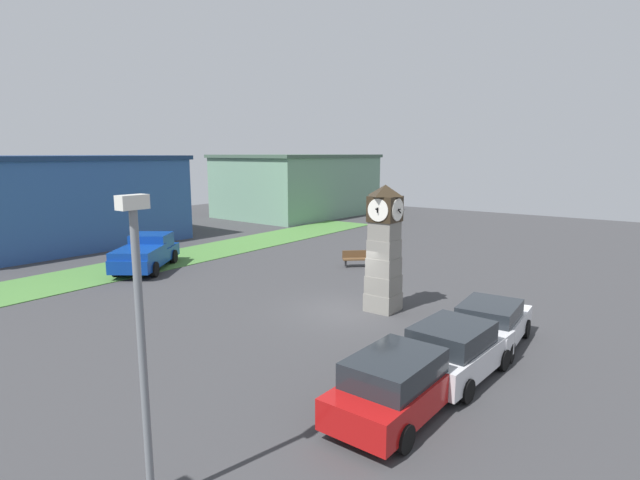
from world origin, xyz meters
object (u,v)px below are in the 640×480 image
clock_tower (384,250)px  car_near_tower (455,350)px  bollard_mid_row (459,316)px  bollard_near_tower (476,325)px  street_lamp_near_road (141,332)px  pickup_truck (146,253)px  bench (357,257)px  car_navy_sedan (399,384)px  car_by_building (491,323)px

clock_tower → car_near_tower: 6.49m
bollard_mid_row → bollard_near_tower: bearing=-134.6°
bollard_near_tower → street_lamp_near_road: size_ratio=0.19×
bollard_mid_row → street_lamp_near_road: 12.77m
pickup_truck → bollard_near_tower: bearing=-89.2°
bollard_near_tower → bollard_mid_row: bearing=45.4°
clock_tower → bollard_mid_row: size_ratio=5.70×
bollard_mid_row → bench: bench is taller
bollard_mid_row → car_navy_sedan: (-6.91, -1.09, 0.36)m
car_by_building → pickup_truck: size_ratio=0.73×
bollard_near_tower → car_by_building: size_ratio=0.27×
car_by_building → bollard_mid_row: bearing=55.7°
pickup_truck → street_lamp_near_road: (-11.22, -16.21, 2.38)m
car_near_tower → car_by_building: car_near_tower is taller
clock_tower → car_navy_sedan: bearing=-148.3°
bench → street_lamp_near_road: street_lamp_near_road is taller
car_near_tower → bench: car_near_tower is taller
clock_tower → car_navy_sedan: 8.45m
pickup_truck → street_lamp_near_road: street_lamp_near_road is taller
car_near_tower → car_by_building: bearing=-0.7°
car_by_building → street_lamp_near_road: bearing=167.8°
car_navy_sedan → car_by_building: size_ratio=1.10×
car_navy_sedan → street_lamp_near_road: bearing=158.8°
street_lamp_near_road → car_by_building: bearing=-12.2°
pickup_truck → car_by_building: bearing=-89.4°
clock_tower → pickup_truck: 14.13m
clock_tower → pickup_truck: (-1.32, 13.98, -1.57)m
clock_tower → pickup_truck: clock_tower is taller
clock_tower → car_by_building: (-1.12, -4.69, -1.74)m
bollard_mid_row → bench: 10.42m
bollard_near_tower → clock_tower: bearing=75.8°
clock_tower → bollard_mid_row: 3.85m
clock_tower → car_by_building: 5.13m
bench → bollard_near_tower: bearing=-127.7°
car_near_tower → street_lamp_near_road: 9.04m
pickup_truck → bench: bearing=-50.2°
car_near_tower → car_by_building: (3.09, -0.04, -0.06)m
bollard_mid_row → car_navy_sedan: size_ratio=0.20×
pickup_truck → bollard_mid_row: bearing=-86.1°
bollard_mid_row → car_navy_sedan: bearing=-171.0°
street_lamp_near_road → car_navy_sedan: bearing=-21.2°
bollard_mid_row → car_by_building: (-0.97, -1.43, 0.30)m
car_navy_sedan → pickup_truck: 19.21m
street_lamp_near_road → bench: bearing=21.4°
clock_tower → pickup_truck: size_ratio=0.91×
bench → clock_tower: bearing=-140.3°
bollard_near_tower → bollard_mid_row: 1.32m
clock_tower → bollard_mid_row: clock_tower is taller
bollard_near_tower → car_by_building: (-0.05, -0.49, 0.21)m
car_by_building → pickup_truck: (-0.20, 18.67, 0.17)m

